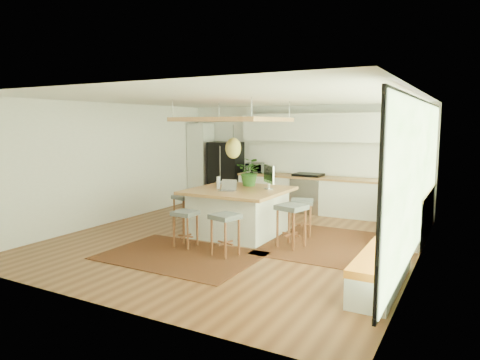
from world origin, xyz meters
The scene contains 33 objects.
floor centered at (0.00, 0.00, 0.00)m, with size 7.00×7.00×0.00m, color #552D18.
ceiling centered at (0.00, 0.00, 2.70)m, with size 7.00×7.00×0.00m, color white.
wall_back centered at (0.00, 3.50, 1.35)m, with size 6.50×6.50×0.00m, color silver.
wall_front centered at (0.00, -3.50, 1.35)m, with size 6.50×6.50×0.00m, color silver.
wall_left centered at (-3.25, 0.00, 1.35)m, with size 7.00×7.00×0.00m, color silver.
wall_right centered at (3.25, 0.00, 1.35)m, with size 7.00×7.00×0.00m, color silver.
window_wall centered at (3.22, 0.00, 1.40)m, with size 0.10×6.20×2.60m, color black, non-canonical shape.
pantry centered at (-2.95, 3.18, 1.12)m, with size 0.55×0.60×2.25m, color silver.
back_counter_base centered at (0.55, 3.18, 0.44)m, with size 4.20×0.60×0.88m, color silver.
back_counter_top centered at (0.55, 3.18, 0.90)m, with size 4.24×0.64×0.05m, color #966135.
backsplash centered at (0.55, 3.48, 1.35)m, with size 4.20×0.02×0.80m, color white.
upper_cabinets centered at (0.55, 3.32, 2.15)m, with size 4.20×0.34×0.70m, color silver.
range centered at (0.30, 3.18, 0.50)m, with size 0.76×0.62×1.00m, color #A5A5AA, non-canonical shape.
right_counter_base centered at (2.93, 2.00, 0.44)m, with size 0.60×2.50×0.88m, color silver.
right_counter_top centered at (2.93, 2.00, 0.90)m, with size 0.64×2.54×0.05m, color #966135.
window_bench centered at (2.95, -1.20, 0.25)m, with size 0.52×2.00×0.50m, color silver, non-canonical shape.
ceiling_panel centered at (-0.30, 0.40, 2.05)m, with size 1.86×1.86×0.80m, color #966135, non-canonical shape.
rug_near centered at (-0.33, -1.38, 0.01)m, with size 2.60×1.80×0.01m, color black.
rug_right centered at (1.52, 0.53, 0.01)m, with size 1.80×2.60×0.01m, color black.
fridge centered at (-2.11, 3.18, 0.93)m, with size 0.86×0.68×1.74m, color black, non-canonical shape.
island centered at (-0.17, 0.39, 0.47)m, with size 1.85×1.85×0.93m, color #966135, non-canonical shape.
stool_near_left centered at (-0.56, -0.91, 0.35)m, with size 0.40×0.40×0.67m, color #4A4F52, non-canonical shape.
stool_near_right centered at (0.34, -1.00, 0.35)m, with size 0.43×0.43×0.72m, color #4A4F52, non-canonical shape.
stool_right_front centered at (1.13, 0.01, 0.35)m, with size 0.47×0.47×0.79m, color #4A4F52, non-canonical shape.
stool_right_back centered at (0.99, 0.92, 0.35)m, with size 0.43×0.43×0.73m, color #4A4F52, non-canonical shape.
stool_left_side centered at (-1.57, 0.44, 0.35)m, with size 0.41×0.41×0.69m, color #4A4F52, non-canonical shape.
laptop centered at (-0.24, 0.05, 1.05)m, with size 0.31×0.33×0.24m, color #A5A5AA, non-canonical shape.
monitor centered at (0.36, 0.68, 1.19)m, with size 0.54×0.19×0.50m, color #A5A5AA, non-canonical shape.
microwave centered at (-1.21, 3.19, 1.09)m, with size 0.48×0.27×0.33m, color #A5A5AA.
island_plant centered at (-0.17, 0.89, 1.17)m, with size 0.54×0.60×0.47m, color #1E4C19.
island_bowl centered at (-0.89, 0.88, 0.95)m, with size 0.20×0.20×0.05m, color white.
island_bottle_0 centered at (-0.72, 0.49, 1.03)m, with size 0.07×0.07×0.19m, color #3973E4.
island_bottle_1 centered at (-0.57, 0.24, 1.03)m, with size 0.07×0.07×0.19m, color silver.
Camera 1 is at (4.00, -7.17, 2.24)m, focal length 32.45 mm.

